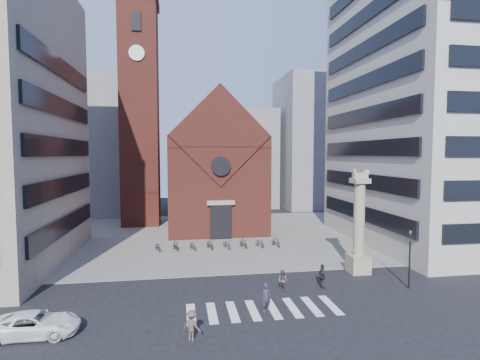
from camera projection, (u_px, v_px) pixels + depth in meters
name	position (u px, v px, depth m)	size (l,w,h in m)	color
ground	(246.00, 293.00, 26.67)	(120.00, 120.00, 0.00)	black
piazza	(219.00, 235.00, 45.39)	(46.00, 30.00, 0.05)	gray
zebra_crossing	(263.00, 309.00, 23.80)	(10.20, 3.20, 0.01)	white
church	(214.00, 168.00, 50.78)	(12.00, 16.65, 18.00)	maroon
campanile	(140.00, 112.00, 51.58)	(5.50, 5.50, 31.20)	maroon
building_right	(442.00, 98.00, 41.15)	(18.00, 22.00, 32.00)	#ABA69A
bg_block_left	(86.00, 147.00, 62.17)	(16.00, 14.00, 22.00)	gray
bg_block_mid	(236.00, 159.00, 71.32)	(14.00, 12.00, 18.00)	gray
bg_block_right	(322.00, 143.00, 70.67)	(16.00, 14.00, 24.00)	gray
lion_column	(359.00, 232.00, 30.96)	(1.63, 1.60, 8.68)	tan
traffic_light	(410.00, 258.00, 27.41)	(0.13, 0.16, 4.30)	black
white_car	(34.00, 324.00, 20.29)	(2.17, 4.70, 1.31)	white
pedestrian_0	(267.00, 297.00, 23.47)	(0.65, 0.43, 1.79)	#2D293A
pedestrian_1	(283.00, 281.00, 26.93)	(0.76, 0.59, 1.56)	#524441
pedestrian_2	(322.00, 276.00, 27.47)	(1.06, 0.44, 1.81)	#26272D
pedestrian_3	(192.00, 326.00, 19.78)	(1.07, 0.61, 1.65)	brown
scooter_0	(158.00, 247.00, 37.87)	(0.60, 1.71, 0.90)	black
scooter_1	(176.00, 246.00, 38.15)	(0.47, 1.66, 1.00)	black
scooter_2	(193.00, 245.00, 38.43)	(0.60, 1.71, 0.90)	black
scooter_3	(210.00, 244.00, 38.70)	(0.47, 1.66, 1.00)	black
scooter_4	(227.00, 244.00, 38.98)	(0.60, 1.71, 0.90)	black
scooter_5	(243.00, 243.00, 39.25)	(0.47, 1.66, 1.00)	black
scooter_6	(260.00, 243.00, 39.53)	(0.60, 1.71, 0.90)	black
scooter_7	(276.00, 242.00, 39.80)	(0.47, 1.66, 1.00)	black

